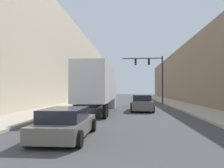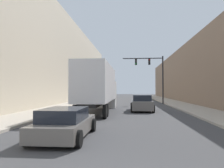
{
  "view_description": "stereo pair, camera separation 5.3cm",
  "coord_description": "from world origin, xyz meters",
  "px_view_note": "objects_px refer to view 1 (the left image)",
  "views": [
    {
      "loc": [
        0.51,
        -3.0,
        2.08
      ],
      "look_at": [
        -0.69,
        12.31,
        2.48
      ],
      "focal_mm": 35.0,
      "sensor_mm": 36.0,
      "label": 1
    },
    {
      "loc": [
        0.56,
        -3.0,
        2.08
      ],
      "look_at": [
        -0.69,
        12.31,
        2.48
      ],
      "focal_mm": 35.0,
      "sensor_mm": 36.0,
      "label": 2
    }
  ],
  "objects_px": {
    "traffic_signal_gantry": "(153,71)",
    "suv_car": "(141,103)",
    "sedan_car": "(66,123)",
    "semi_truck": "(99,87)"
  },
  "relations": [
    {
      "from": "semi_truck",
      "to": "suv_car",
      "type": "distance_m",
      "value": 4.44
    },
    {
      "from": "semi_truck",
      "to": "suv_car",
      "type": "xyz_separation_m",
      "value": [
        4.01,
        1.07,
        -1.57
      ]
    },
    {
      "from": "sedan_car",
      "to": "semi_truck",
      "type": "bearing_deg",
      "value": 90.45
    },
    {
      "from": "sedan_car",
      "to": "suv_car",
      "type": "distance_m",
      "value": 12.79
    },
    {
      "from": "sedan_car",
      "to": "suv_car",
      "type": "xyz_separation_m",
      "value": [
        3.93,
        12.17,
        0.13
      ]
    },
    {
      "from": "semi_truck",
      "to": "traffic_signal_gantry",
      "type": "relative_size",
      "value": 1.75
    },
    {
      "from": "traffic_signal_gantry",
      "to": "suv_car",
      "type": "bearing_deg",
      "value": -102.31
    },
    {
      "from": "sedan_car",
      "to": "suv_car",
      "type": "bearing_deg",
      "value": 72.11
    },
    {
      "from": "semi_truck",
      "to": "suv_car",
      "type": "relative_size",
      "value": 2.71
    },
    {
      "from": "semi_truck",
      "to": "traffic_signal_gantry",
      "type": "distance_m",
      "value": 13.65
    }
  ]
}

